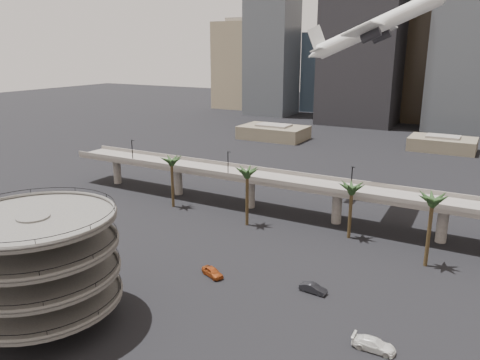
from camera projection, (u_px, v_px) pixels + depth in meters
The scene contains 10 objects.
ground at pixel (134, 333), 64.87m from camera, with size 700.00×700.00×0.00m, color black.
parking_ramp at pixel (38, 260), 64.96m from camera, with size 22.20×22.20×17.35m.
overpass at pixel (292, 185), 109.00m from camera, with size 130.00×9.30×14.70m.
palm_trees at pixel (330, 184), 95.90m from camera, with size 76.40×18.40×14.00m.
low_buildings at pixel (398, 143), 180.20m from camera, with size 135.00×27.50×6.80m.
skyline at pixel (454, 36), 227.87m from camera, with size 269.00×86.00×119.98m.
airborne_jet at pixel (375, 27), 108.53m from camera, with size 34.02×31.04×17.44m.
car_a at pixel (212, 272), 80.91m from camera, with size 1.88×4.68×1.60m, color #993F15.
car_b at pixel (313, 288), 75.50m from camera, with size 1.58×4.53×1.49m, color black.
car_c at pixel (374, 344), 61.13m from camera, with size 2.30×5.65×1.64m, color white.
Camera 1 is at (40.59, -42.11, 38.21)m, focal length 35.00 mm.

